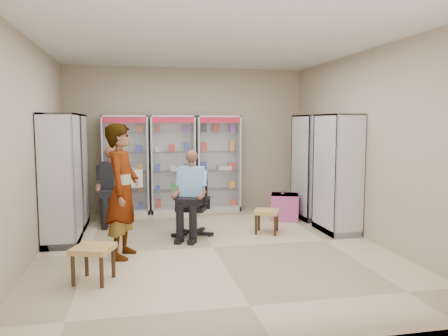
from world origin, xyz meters
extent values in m
plane|color=#C7B18A|center=(0.00, 0.00, 0.00)|extent=(6.00, 6.00, 0.00)
cube|color=tan|center=(0.00, 3.00, 1.50)|extent=(5.00, 0.02, 3.00)
cube|color=tan|center=(0.00, -3.00, 1.50)|extent=(5.00, 0.02, 3.00)
cube|color=tan|center=(-2.50, 0.00, 1.50)|extent=(0.02, 6.00, 3.00)
cube|color=tan|center=(2.50, 0.00, 1.50)|extent=(0.02, 6.00, 3.00)
cube|color=beige|center=(0.00, 0.00, 3.00)|extent=(5.00, 6.00, 0.02)
cube|color=#9D9EA4|center=(-1.30, 2.73, 1.00)|extent=(0.90, 0.50, 2.00)
cube|color=#B9BCC1|center=(-0.35, 2.73, 1.00)|extent=(0.90, 0.50, 2.00)
cube|color=#9FA2A6|center=(0.60, 2.73, 1.00)|extent=(0.90, 0.50, 2.00)
cube|color=#ADB0B5|center=(2.23, 1.60, 1.00)|extent=(0.90, 0.50, 2.00)
cube|color=#A6A9AE|center=(2.23, 0.50, 1.00)|extent=(0.90, 0.50, 2.00)
cube|color=#9FA1A6|center=(-2.23, 1.80, 1.00)|extent=(0.90, 0.50, 2.00)
cube|color=#A0A2A7|center=(-2.23, 0.70, 1.00)|extent=(0.90, 0.50, 2.00)
cube|color=#311A13|center=(-1.55, 2.00, 0.47)|extent=(0.42, 0.42, 0.94)
cube|color=black|center=(-0.21, 0.73, 0.52)|extent=(0.75, 0.75, 1.05)
cube|color=#A74385|center=(1.69, 1.58, 0.25)|extent=(0.64, 0.63, 0.49)
cylinder|color=#5A1907|center=(1.66, 1.63, 0.54)|extent=(0.07, 0.07, 0.11)
cube|color=#9C6C41|center=(1.04, 0.64, 0.20)|extent=(0.52, 0.52, 0.40)
cube|color=#A17143|center=(-1.62, -1.12, 0.21)|extent=(0.55, 0.55, 0.43)
imported|color=gray|center=(-1.29, -0.21, 0.92)|extent=(0.61, 0.77, 1.85)
camera|label=1|loc=(-1.12, -6.28, 1.86)|focal=35.00mm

